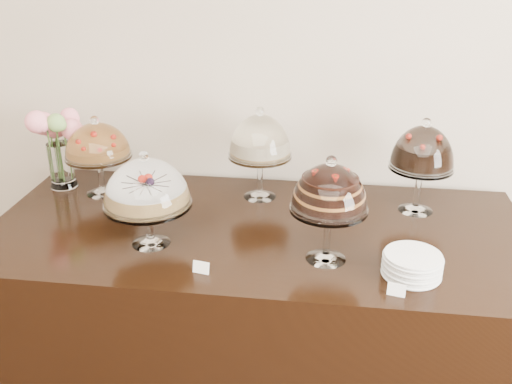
# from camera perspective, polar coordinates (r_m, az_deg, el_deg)

# --- Properties ---
(wall_back) EXTENTS (5.00, 0.04, 3.00)m
(wall_back) POSITION_cam_1_polar(r_m,az_deg,el_deg) (2.65, 6.12, 13.47)
(wall_back) COLOR #BDAE98
(wall_back) RESTS_ON ground
(display_counter) EXTENTS (2.20, 1.00, 0.90)m
(display_counter) POSITION_cam_1_polar(r_m,az_deg,el_deg) (2.58, 0.15, -12.36)
(display_counter) COLOR black
(display_counter) RESTS_ON ground
(cake_stand_sugar_sponge) EXTENTS (0.33, 0.33, 0.38)m
(cake_stand_sugar_sponge) POSITION_cam_1_polar(r_m,az_deg,el_deg) (2.16, -10.90, 0.49)
(cake_stand_sugar_sponge) COLOR white
(cake_stand_sugar_sponge) RESTS_ON display_counter
(cake_stand_choco_layer) EXTENTS (0.28, 0.28, 0.41)m
(cake_stand_choco_layer) POSITION_cam_1_polar(r_m,az_deg,el_deg) (2.02, 7.37, 0.04)
(cake_stand_choco_layer) COLOR white
(cake_stand_choco_layer) RESTS_ON display_counter
(cake_stand_cheesecake) EXTENTS (0.28, 0.28, 0.42)m
(cake_stand_cheesecake) POSITION_cam_1_polar(r_m,az_deg,el_deg) (2.51, 0.40, 5.20)
(cake_stand_cheesecake) COLOR white
(cake_stand_cheesecake) RESTS_ON display_counter
(cake_stand_dark_choco) EXTENTS (0.27, 0.27, 0.42)m
(cake_stand_dark_choco) POSITION_cam_1_polar(r_m,az_deg,el_deg) (2.48, 16.33, 3.88)
(cake_stand_dark_choco) COLOR white
(cake_stand_dark_choco) RESTS_ON display_counter
(cake_stand_fruit_tart) EXTENTS (0.30, 0.30, 0.37)m
(cake_stand_fruit_tart) POSITION_cam_1_polar(r_m,az_deg,el_deg) (2.65, -15.59, 4.64)
(cake_stand_fruit_tart) COLOR white
(cake_stand_fruit_tart) RESTS_ON display_counter
(flower_vase) EXTENTS (0.25, 0.25, 0.40)m
(flower_vase) POSITION_cam_1_polar(r_m,az_deg,el_deg) (2.78, -19.39, 5.16)
(flower_vase) COLOR white
(flower_vase) RESTS_ON display_counter
(plate_stack) EXTENTS (0.20, 0.20, 0.08)m
(plate_stack) POSITION_cam_1_polar(r_m,az_deg,el_deg) (2.08, 15.34, -7.05)
(plate_stack) COLOR white
(plate_stack) RESTS_ON display_counter
(price_card_left) EXTENTS (0.06, 0.03, 0.04)m
(price_card_left) POSITION_cam_1_polar(r_m,az_deg,el_deg) (2.04, -5.53, -7.52)
(price_card_left) COLOR white
(price_card_left) RESTS_ON display_counter
(price_card_right) EXTENTS (0.06, 0.03, 0.04)m
(price_card_right) POSITION_cam_1_polar(r_m,az_deg,el_deg) (1.97, 13.87, -9.48)
(price_card_right) COLOR white
(price_card_right) RESTS_ON display_counter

